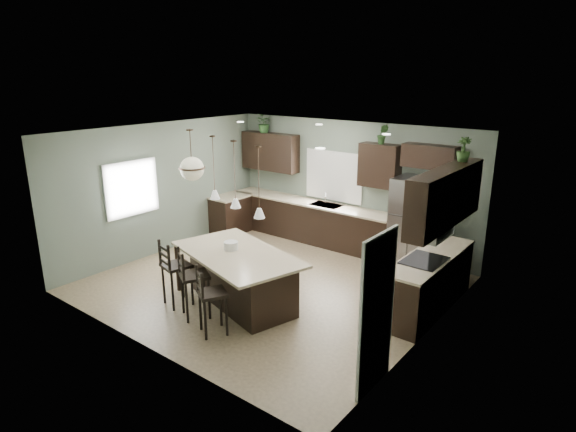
# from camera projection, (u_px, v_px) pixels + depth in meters

# --- Properties ---
(ground) EXTENTS (6.00, 6.00, 0.00)m
(ground) POSITION_uv_depth(u_px,v_px,m) (271.00, 284.00, 9.00)
(ground) COLOR #9E8466
(ground) RESTS_ON ground
(pantry_door) EXTENTS (0.04, 0.82, 2.04)m
(pantry_door) POSITION_uv_depth(u_px,v_px,m) (377.00, 313.00, 5.78)
(pantry_door) COLOR white
(pantry_door) RESTS_ON ground
(window_back) EXTENTS (1.35, 0.02, 1.00)m
(window_back) POSITION_uv_depth(u_px,v_px,m) (334.00, 176.00, 10.86)
(window_back) COLOR white
(window_back) RESTS_ON room_shell
(window_left) EXTENTS (0.02, 1.10, 1.00)m
(window_left) POSITION_uv_depth(u_px,v_px,m) (131.00, 188.00, 9.71)
(window_left) COLOR white
(window_left) RESTS_ON room_shell
(left_return_cabs) EXTENTS (0.60, 0.90, 0.90)m
(left_return_cabs) POSITION_uv_depth(u_px,v_px,m) (230.00, 215.00, 11.74)
(left_return_cabs) COLOR black
(left_return_cabs) RESTS_ON ground
(left_return_countertop) EXTENTS (0.66, 0.96, 0.04)m
(left_return_countertop) POSITION_uv_depth(u_px,v_px,m) (230.00, 197.00, 11.60)
(left_return_countertop) COLOR beige
(left_return_countertop) RESTS_ON left_return_cabs
(back_lower_cabs) EXTENTS (4.20, 0.60, 0.90)m
(back_lower_cabs) POSITION_uv_depth(u_px,v_px,m) (310.00, 222.00, 11.22)
(back_lower_cabs) COLOR black
(back_lower_cabs) RESTS_ON ground
(back_countertop) EXTENTS (4.20, 0.66, 0.04)m
(back_countertop) POSITION_uv_depth(u_px,v_px,m) (310.00, 202.00, 11.07)
(back_countertop) COLOR beige
(back_countertop) RESTS_ON back_lower_cabs
(sink_inset) EXTENTS (0.70, 0.45, 0.01)m
(sink_inset) POSITION_uv_depth(u_px,v_px,m) (326.00, 205.00, 10.80)
(sink_inset) COLOR gray
(sink_inset) RESTS_ON back_countertop
(faucet) EXTENTS (0.02, 0.02, 0.28)m
(faucet) POSITION_uv_depth(u_px,v_px,m) (325.00, 199.00, 10.74)
(faucet) COLOR silver
(faucet) RESTS_ON back_countertop
(back_upper_left) EXTENTS (1.55, 0.34, 0.90)m
(back_upper_left) POSITION_uv_depth(u_px,v_px,m) (270.00, 152.00, 11.65)
(back_upper_left) COLOR black
(back_upper_left) RESTS_ON room_shell
(back_upper_right) EXTENTS (0.85, 0.34, 0.90)m
(back_upper_right) POSITION_uv_depth(u_px,v_px,m) (380.00, 166.00, 9.92)
(back_upper_right) COLOR black
(back_upper_right) RESTS_ON room_shell
(fridge_header) EXTENTS (1.05, 0.34, 0.45)m
(fridge_header) POSITION_uv_depth(u_px,v_px,m) (430.00, 156.00, 9.21)
(fridge_header) COLOR black
(fridge_header) RESTS_ON room_shell
(right_lower_cabs) EXTENTS (0.60, 2.35, 0.90)m
(right_lower_cabs) POSITION_uv_depth(u_px,v_px,m) (430.00, 284.00, 7.94)
(right_lower_cabs) COLOR black
(right_lower_cabs) RESTS_ON ground
(right_countertop) EXTENTS (0.66, 2.35, 0.04)m
(right_countertop) POSITION_uv_depth(u_px,v_px,m) (431.00, 257.00, 7.82)
(right_countertop) COLOR beige
(right_countertop) RESTS_ON right_lower_cabs
(cooktop) EXTENTS (0.58, 0.75, 0.02)m
(cooktop) POSITION_uv_depth(u_px,v_px,m) (424.00, 260.00, 7.60)
(cooktop) COLOR black
(cooktop) RESTS_ON right_countertop
(wall_oven_front) EXTENTS (0.01, 0.72, 0.60)m
(wall_oven_front) POSITION_uv_depth(u_px,v_px,m) (405.00, 284.00, 7.91)
(wall_oven_front) COLOR gray
(wall_oven_front) RESTS_ON right_lower_cabs
(right_upper_cabs) EXTENTS (0.34, 2.35, 0.90)m
(right_upper_cabs) POSITION_uv_depth(u_px,v_px,m) (446.00, 197.00, 7.43)
(right_upper_cabs) COLOR black
(right_upper_cabs) RESTS_ON room_shell
(microwave) EXTENTS (0.40, 0.75, 0.40)m
(microwave) POSITION_uv_depth(u_px,v_px,m) (434.00, 225.00, 7.37)
(microwave) COLOR gray
(microwave) RESTS_ON right_upper_cabs
(refrigerator) EXTENTS (0.90, 0.74, 1.85)m
(refrigerator) POSITION_uv_depth(u_px,v_px,m) (416.00, 224.00, 9.46)
(refrigerator) COLOR gray
(refrigerator) RESTS_ON ground
(kitchen_island) EXTENTS (2.61, 1.91, 0.92)m
(kitchen_island) POSITION_uv_depth(u_px,v_px,m) (238.00, 279.00, 8.10)
(kitchen_island) COLOR black
(kitchen_island) RESTS_ON ground
(serving_dish) EXTENTS (0.24, 0.24, 0.14)m
(serving_dish) POSITION_uv_depth(u_px,v_px,m) (231.00, 246.00, 8.11)
(serving_dish) COLOR silver
(serving_dish) RESTS_ON kitchen_island
(bar_stool_left) EXTENTS (0.52, 0.52, 1.16)m
(bar_stool_left) POSITION_uv_depth(u_px,v_px,m) (177.00, 273.00, 8.05)
(bar_stool_left) COLOR black
(bar_stool_left) RESTS_ON ground
(bar_stool_center) EXTENTS (0.59, 0.59, 1.17)m
(bar_stool_center) POSITION_uv_depth(u_px,v_px,m) (195.00, 283.00, 7.64)
(bar_stool_center) COLOR black
(bar_stool_center) RESTS_ON ground
(bar_stool_right) EXTENTS (0.54, 0.54, 1.08)m
(bar_stool_right) POSITION_uv_depth(u_px,v_px,m) (213.00, 300.00, 7.16)
(bar_stool_right) COLOR black
(bar_stool_right) RESTS_ON ground
(pendant_left) EXTENTS (0.17, 0.17, 1.10)m
(pendant_left) POSITION_uv_depth(u_px,v_px,m) (214.00, 168.00, 8.13)
(pendant_left) COLOR white
(pendant_left) RESTS_ON room_shell
(pendant_center) EXTENTS (0.17, 0.17, 1.10)m
(pendant_center) POSITION_uv_depth(u_px,v_px,m) (235.00, 175.00, 7.59)
(pendant_center) COLOR silver
(pendant_center) RESTS_ON room_shell
(pendant_right) EXTENTS (0.17, 0.17, 1.10)m
(pendant_right) POSITION_uv_depth(u_px,v_px,m) (259.00, 182.00, 7.05)
(pendant_right) COLOR silver
(pendant_right) RESTS_ON room_shell
(chandelier) EXTENTS (0.50, 0.50, 0.98)m
(chandelier) POSITION_uv_depth(u_px,v_px,m) (191.00, 155.00, 8.99)
(chandelier) COLOR beige
(chandelier) RESTS_ON room_shell
(plant_back_left) EXTENTS (0.52, 0.50, 0.46)m
(plant_back_left) POSITION_uv_depth(u_px,v_px,m) (265.00, 123.00, 11.52)
(plant_back_left) COLOR #254B20
(plant_back_left) RESTS_ON back_upper_left
(plant_back_right) EXTENTS (0.27, 0.24, 0.40)m
(plant_back_right) POSITION_uv_depth(u_px,v_px,m) (383.00, 134.00, 9.68)
(plant_back_right) COLOR #294D22
(plant_back_right) RESTS_ON back_upper_right
(plant_right_wall) EXTENTS (0.23, 0.23, 0.40)m
(plant_right_wall) POSITION_uv_depth(u_px,v_px,m) (464.00, 149.00, 7.79)
(plant_right_wall) COLOR #325525
(plant_right_wall) RESTS_ON right_upper_cabs
(room_shell) EXTENTS (6.00, 6.00, 6.00)m
(room_shell) POSITION_uv_depth(u_px,v_px,m) (270.00, 196.00, 8.51)
(room_shell) COLOR slate
(room_shell) RESTS_ON ground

